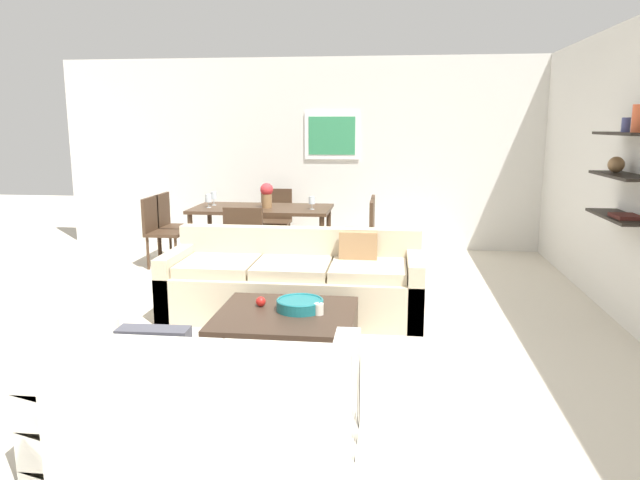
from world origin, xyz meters
The scene contains 20 objects.
ground_plane centered at (0.00, 0.00, 0.00)m, with size 18.00×18.00×0.00m, color beige.
back_wall_unit centered at (0.30, 3.53, 1.35)m, with size 8.40×0.09×2.70m.
right_wall_shelf_unit centered at (3.03, 0.59, 1.35)m, with size 0.34×8.20×2.70m.
sofa_beige centered at (0.04, 0.34, 0.29)m, with size 2.39×0.90×0.78m.
loveseat_white centered at (-0.06, -2.16, 0.29)m, with size 1.63×0.90×0.78m.
coffee_table centered at (0.15, -0.79, 0.19)m, with size 1.04×0.97×0.38m.
decorative_bowl centered at (0.25, -0.71, 0.43)m, with size 0.36×0.36×0.09m.
candle_jar centered at (0.40, -0.80, 0.42)m, with size 0.07×0.07×0.08m, color silver.
apple_on_coffee_table centered at (-0.07, -0.66, 0.42)m, with size 0.08×0.08×0.08m, color red.
dining_table centered at (-0.69, 2.24, 0.68)m, with size 1.73×0.90×0.75m.
dining_chair_left_near centered at (-1.96, 2.04, 0.50)m, with size 0.44×0.44×0.88m.
dining_chair_foot centered at (-0.69, 1.38, 0.50)m, with size 0.44×0.44×0.88m.
dining_chair_right_far centered at (0.58, 2.44, 0.50)m, with size 0.44×0.44×0.88m.
dining_chair_head centered at (-0.69, 3.10, 0.50)m, with size 0.44×0.44×0.88m.
dining_chair_left_far centered at (-1.96, 2.44, 0.50)m, with size 0.44×0.44×0.88m.
dining_chair_right_near centered at (0.58, 2.04, 0.50)m, with size 0.44×0.44×0.88m.
wine_glass_left_near centered at (-1.34, 2.13, 0.87)m, with size 0.08×0.08×0.17m.
wine_glass_left_far centered at (-1.34, 2.35, 0.87)m, with size 0.08×0.08×0.17m.
wine_glass_right_near centered at (-0.04, 2.13, 0.86)m, with size 0.08×0.08×0.16m.
centerpiece_vase centered at (-0.62, 2.20, 0.92)m, with size 0.16×0.16×0.31m.
Camera 1 is at (0.92, -5.02, 1.78)m, focal length 33.33 mm.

